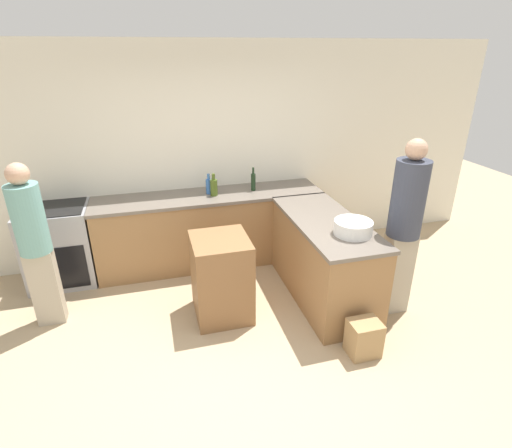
% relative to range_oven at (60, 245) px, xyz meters
% --- Properties ---
extents(ground_plane, '(14.00, 14.00, 0.00)m').
position_rel_range_oven_xyz_m(ground_plane, '(1.79, -1.88, -0.47)').
color(ground_plane, tan).
extents(wall_back, '(8.00, 0.06, 2.70)m').
position_rel_range_oven_xyz_m(wall_back, '(1.79, 0.34, 0.88)').
color(wall_back, silver).
rests_on(wall_back, ground_plane).
extents(counter_back, '(2.82, 0.65, 0.93)m').
position_rel_range_oven_xyz_m(counter_back, '(1.79, 0.00, -0.00)').
color(counter_back, olive).
rests_on(counter_back, ground_plane).
extents(counter_peninsula, '(0.69, 1.64, 0.93)m').
position_rel_range_oven_xyz_m(counter_peninsula, '(2.85, -1.12, -0.00)').
color(counter_peninsula, olive).
rests_on(counter_peninsula, ground_plane).
extents(range_oven, '(0.74, 0.63, 0.94)m').
position_rel_range_oven_xyz_m(range_oven, '(0.00, 0.00, 0.00)').
color(range_oven, '#99999E').
rests_on(range_oven, ground_plane).
extents(island_table, '(0.56, 0.60, 0.88)m').
position_rel_range_oven_xyz_m(island_table, '(1.70, -1.16, -0.03)').
color(island_table, brown).
rests_on(island_table, ground_plane).
extents(mixing_bowl, '(0.37, 0.37, 0.14)m').
position_rel_range_oven_xyz_m(mixing_bowl, '(2.95, -1.50, 0.53)').
color(mixing_bowl, white).
rests_on(mixing_bowl, counter_peninsula).
extents(olive_oil_bottle, '(0.09, 0.09, 0.28)m').
position_rel_range_oven_xyz_m(olive_oil_bottle, '(1.85, -0.04, 0.57)').
color(olive_oil_bottle, '#475B1E').
rests_on(olive_oil_bottle, counter_back).
extents(wine_bottle_dark, '(0.06, 0.06, 0.30)m').
position_rel_range_oven_xyz_m(wine_bottle_dark, '(2.36, 0.01, 0.58)').
color(wine_bottle_dark, black).
rests_on(wine_bottle_dark, counter_back).
extents(water_bottle_blue, '(0.08, 0.08, 0.25)m').
position_rel_range_oven_xyz_m(water_bottle_blue, '(1.80, 0.04, 0.56)').
color(water_bottle_blue, '#386BB7').
rests_on(water_bottle_blue, counter_back).
extents(person_by_range, '(0.29, 0.29, 1.68)m').
position_rel_range_oven_xyz_m(person_by_range, '(-0.01, -0.81, 0.46)').
color(person_by_range, '#ADA38E').
rests_on(person_by_range, ground_plane).
extents(person_at_peninsula, '(0.32, 0.32, 1.85)m').
position_rel_range_oven_xyz_m(person_at_peninsula, '(3.47, -1.57, 0.54)').
color(person_at_peninsula, '#ADA38E').
rests_on(person_at_peninsula, ground_plane).
extents(paper_bag, '(0.28, 0.23, 0.35)m').
position_rel_range_oven_xyz_m(paper_bag, '(2.83, -2.10, -0.30)').
color(paper_bag, '#A88456').
rests_on(paper_bag, ground_plane).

